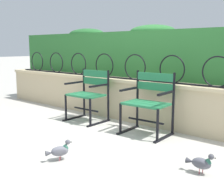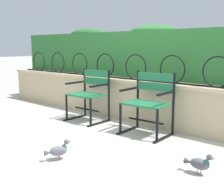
% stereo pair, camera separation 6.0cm
% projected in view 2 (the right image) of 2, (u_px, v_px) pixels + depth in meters
% --- Properties ---
extents(ground_plane, '(60.00, 60.00, 0.00)m').
position_uv_depth(ground_plane, '(106.00, 135.00, 4.07)').
color(ground_plane, '#BCB7AD').
extents(stone_wall, '(7.08, 0.41, 0.69)m').
position_uv_depth(stone_wall, '(144.00, 101.00, 4.70)').
color(stone_wall, '#C6B289').
rests_on(stone_wall, ground).
extents(iron_arch_fence, '(6.54, 0.02, 0.42)m').
position_uv_depth(iron_arch_fence, '(136.00, 68.00, 4.63)').
color(iron_arch_fence, black).
rests_on(iron_arch_fence, stone_wall).
extents(hedge_row, '(6.93, 0.57, 0.91)m').
position_uv_depth(hedge_row, '(162.00, 53.00, 4.90)').
color(hedge_row, '#2D7033').
rests_on(hedge_row, stone_wall).
extents(park_chair_left, '(0.62, 0.53, 0.85)m').
position_uv_depth(park_chair_left, '(90.00, 93.00, 4.80)').
color(park_chair_left, '#237547').
rests_on(park_chair_left, ground).
extents(park_chair_right, '(0.66, 0.55, 0.88)m').
position_uv_depth(park_chair_right, '(149.00, 101.00, 4.06)').
color(park_chair_right, '#237547').
rests_on(park_chair_right, ground).
extents(pigeon_near_chairs, '(0.29, 0.11, 0.22)m').
position_uv_depth(pigeon_near_chairs, '(199.00, 163.00, 2.80)').
color(pigeon_near_chairs, '#5B5B66').
rests_on(pigeon_near_chairs, ground).
extents(pigeon_far_side, '(0.18, 0.28, 0.22)m').
position_uv_depth(pigeon_far_side, '(58.00, 150.00, 3.14)').
color(pigeon_far_side, slate).
rests_on(pigeon_far_side, ground).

